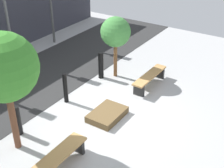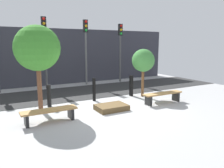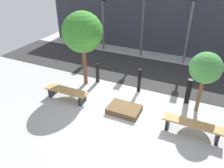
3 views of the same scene
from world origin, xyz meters
The scene contains 14 objects.
ground_plane centered at (0.00, 0.00, 0.00)m, with size 18.00×18.00×0.00m, color #A7A7A7.
road_strip centered at (0.00, 3.53, 0.01)m, with size 18.00×3.50×0.01m, color #2C2C2C.
building_facade centered at (0.00, 6.77, 1.80)m, with size 16.20×0.50×3.61m, color #33333D.
bench_left centered at (-2.51, -0.36, 0.32)m, with size 1.86×0.49×0.45m.
bench_right centered at (2.51, -0.36, 0.35)m, with size 1.95×0.43×0.48m.
planter_bed centered at (0.00, -0.16, 0.11)m, with size 1.23×0.87×0.22m, color brown.
tree_behind_left_bench centered at (-2.51, 1.15, 2.45)m, with size 1.75×1.75×3.34m.
tree_behind_right_bench centered at (2.51, 1.15, 1.80)m, with size 1.13×1.13×2.39m.
bollard_far_left centered at (-2.08, 1.53, 0.47)m, with size 0.17×0.17×0.94m, color black.
bollard_left centered at (0.00, 1.53, 0.54)m, with size 0.15×0.15×1.08m, color black.
bollard_center centered at (2.08, 1.53, 0.53)m, with size 0.21×0.21×1.06m, color black.
traffic_light_mid_west centered at (-1.28, 5.57, 2.85)m, with size 0.28×0.27×4.17m.
traffic_light_mid_east centered at (1.28, 5.57, 2.83)m, with size 0.28×0.27×4.13m.
traffic_light_east centered at (3.84, 5.57, 2.73)m, with size 0.28×0.27×3.98m.
Camera 2 is at (-4.08, -7.58, 2.61)m, focal length 35.00 mm.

